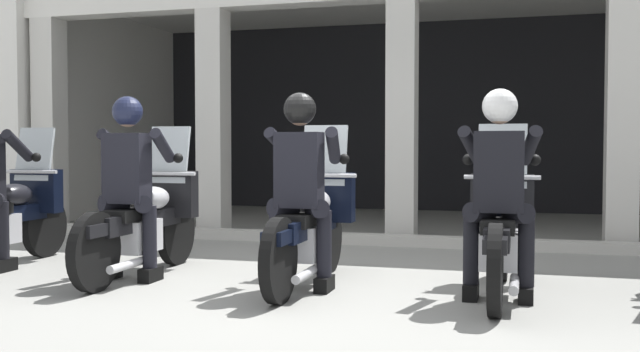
{
  "coord_description": "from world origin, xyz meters",
  "views": [
    {
      "loc": [
        1.74,
        -5.72,
        1.16
      ],
      "look_at": [
        0.0,
        0.42,
        0.9
      ],
      "focal_mm": 40.93,
      "sensor_mm": 36.0,
      "label": 1
    }
  ],
  "objects_px": {
    "motorcycle_far_left": "(6,214)",
    "police_officer_right": "(499,176)",
    "motorcycle_left": "(146,219)",
    "motorcycle_center": "(311,224)",
    "police_officer_center": "(301,174)",
    "police_officer_left": "(129,172)",
    "motorcycle_right": "(500,230)"
  },
  "relations": [
    {
      "from": "motorcycle_far_left",
      "to": "police_officer_right",
      "type": "relative_size",
      "value": 1.29
    },
    {
      "from": "motorcycle_left",
      "to": "police_officer_right",
      "type": "height_order",
      "value": "police_officer_right"
    },
    {
      "from": "motorcycle_center",
      "to": "police_officer_center",
      "type": "distance_m",
      "value": 0.52
    },
    {
      "from": "police_officer_left",
      "to": "police_officer_right",
      "type": "height_order",
      "value": "same"
    },
    {
      "from": "police_officer_left",
      "to": "police_officer_center",
      "type": "xyz_separation_m",
      "value": [
        1.55,
        -0.01,
        0.0
      ]
    },
    {
      "from": "motorcycle_center",
      "to": "police_officer_center",
      "type": "bearing_deg",
      "value": -77.29
    },
    {
      "from": "motorcycle_far_left",
      "to": "police_officer_right",
      "type": "distance_m",
      "value": 4.67
    },
    {
      "from": "motorcycle_center",
      "to": "police_officer_right",
      "type": "bearing_deg",
      "value": 3.22
    },
    {
      "from": "motorcycle_far_left",
      "to": "police_officer_right",
      "type": "height_order",
      "value": "police_officer_right"
    },
    {
      "from": "police_officer_left",
      "to": "police_officer_center",
      "type": "distance_m",
      "value": 1.55
    },
    {
      "from": "police_officer_center",
      "to": "police_officer_left",
      "type": "bearing_deg",
      "value": -167.23
    },
    {
      "from": "motorcycle_right",
      "to": "police_officer_left",
      "type": "bearing_deg",
      "value": -161.07
    },
    {
      "from": "police_officer_left",
      "to": "motorcycle_far_left",
      "type": "bearing_deg",
      "value": -177.21
    },
    {
      "from": "motorcycle_left",
      "to": "police_officer_center",
      "type": "bearing_deg",
      "value": 4.88
    },
    {
      "from": "motorcycle_far_left",
      "to": "police_officer_center",
      "type": "distance_m",
      "value": 3.14
    },
    {
      "from": "motorcycle_left",
      "to": "police_officer_center",
      "type": "xyz_separation_m",
      "value": [
        1.54,
        -0.29,
        0.44
      ]
    },
    {
      "from": "motorcycle_left",
      "to": "police_officer_left",
      "type": "distance_m",
      "value": 0.52
    },
    {
      "from": "motorcycle_left",
      "to": "police_officer_center",
      "type": "height_order",
      "value": "police_officer_center"
    },
    {
      "from": "police_officer_center",
      "to": "motorcycle_left",
      "type": "bearing_deg",
      "value": -177.63
    },
    {
      "from": "motorcycle_far_left",
      "to": "police_officer_right",
      "type": "bearing_deg",
      "value": 12.45
    },
    {
      "from": "motorcycle_right",
      "to": "motorcycle_far_left",
      "type": "bearing_deg",
      "value": -167.18
    },
    {
      "from": "motorcycle_far_left",
      "to": "motorcycle_center",
      "type": "distance_m",
      "value": 3.09
    },
    {
      "from": "police_officer_center",
      "to": "motorcycle_right",
      "type": "bearing_deg",
      "value": 24.0
    },
    {
      "from": "motorcycle_far_left",
      "to": "police_officer_left",
      "type": "distance_m",
      "value": 1.64
    },
    {
      "from": "motorcycle_right",
      "to": "police_officer_right",
      "type": "distance_m",
      "value": 0.52
    },
    {
      "from": "motorcycle_left",
      "to": "police_officer_right",
      "type": "distance_m",
      "value": 3.13
    },
    {
      "from": "motorcycle_left",
      "to": "motorcycle_center",
      "type": "relative_size",
      "value": 1.0
    },
    {
      "from": "motorcycle_left",
      "to": "motorcycle_right",
      "type": "xyz_separation_m",
      "value": [
        3.09,
        0.01,
        0.0
      ]
    },
    {
      "from": "motorcycle_far_left",
      "to": "police_officer_left",
      "type": "bearing_deg",
      "value": 3.89
    },
    {
      "from": "police_officer_left",
      "to": "police_officer_right",
      "type": "relative_size",
      "value": 1.0
    },
    {
      "from": "motorcycle_right",
      "to": "motorcycle_center",
      "type": "bearing_deg",
      "value": -165.87
    },
    {
      "from": "motorcycle_far_left",
      "to": "motorcycle_right",
      "type": "distance_m",
      "value": 4.64
    }
  ]
}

